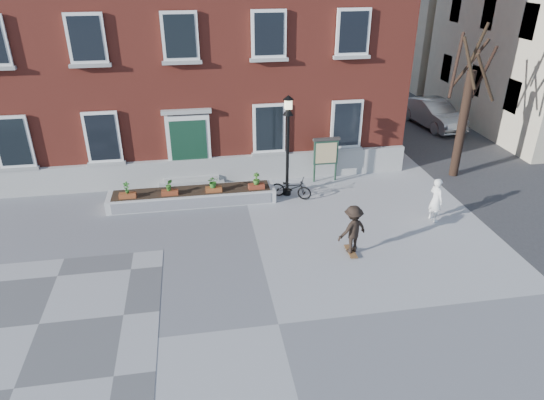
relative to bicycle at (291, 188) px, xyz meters
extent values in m
plane|color=#969699|center=(-1.75, -7.02, -0.42)|extent=(100.00, 100.00, 0.00)
cube|color=#525255|center=(-7.75, -6.02, -0.41)|extent=(6.00, 6.00, 0.01)
imported|color=black|center=(0.00, 0.00, 0.00)|extent=(1.67, 1.20, 0.83)
imported|color=#ABADAF|center=(9.34, 7.36, 0.31)|extent=(2.16, 4.57, 1.45)
imported|color=white|center=(4.60, -2.54, 0.37)|extent=(0.51, 0.65, 1.58)
cube|color=maroon|center=(-3.75, 6.98, 5.58)|extent=(18.00, 10.00, 12.00)
cube|color=#ABABA5|center=(-3.75, 1.86, 0.13)|extent=(18.00, 0.24, 1.10)
cube|color=gray|center=(-3.75, 1.73, -0.32)|extent=(2.60, 0.80, 0.20)
cube|color=#AAAAA5|center=(-3.75, 1.88, -0.12)|extent=(2.20, 0.50, 0.20)
cube|color=white|center=(-3.75, 1.90, 1.23)|extent=(1.70, 0.12, 2.50)
cube|color=#133624|center=(-3.75, 1.85, 1.13)|extent=(1.40, 0.06, 2.30)
cube|color=#A9A9A4|center=(-3.75, 1.86, 2.63)|extent=(1.90, 0.25, 0.15)
cube|color=silver|center=(-10.15, 1.88, 1.78)|extent=(1.30, 0.10, 2.00)
cube|color=black|center=(-10.15, 1.83, 1.78)|extent=(1.08, 0.04, 1.78)
cube|color=gray|center=(-10.15, 1.82, 0.72)|extent=(1.44, 0.20, 0.12)
cube|color=white|center=(-6.95, 1.88, 1.78)|extent=(1.30, 0.10, 2.00)
cube|color=black|center=(-6.95, 1.83, 1.78)|extent=(1.08, 0.04, 1.78)
cube|color=#A6A6A1|center=(-6.95, 1.82, 0.72)|extent=(1.44, 0.20, 0.12)
cube|color=white|center=(-6.95, 1.88, 5.38)|extent=(1.30, 0.10, 1.70)
cube|color=black|center=(-6.95, 1.83, 5.38)|extent=(1.08, 0.04, 1.48)
cube|color=gray|center=(-6.95, 1.82, 4.47)|extent=(1.44, 0.20, 0.12)
cube|color=silver|center=(-3.75, 1.88, 5.38)|extent=(1.30, 0.10, 1.70)
cube|color=black|center=(-3.75, 1.83, 5.38)|extent=(1.08, 0.04, 1.48)
cube|color=#9B9B96|center=(-3.75, 1.82, 4.47)|extent=(1.44, 0.20, 0.12)
cube|color=white|center=(-0.55, 1.88, 1.78)|extent=(1.30, 0.10, 2.00)
cube|color=black|center=(-0.55, 1.83, 1.78)|extent=(1.08, 0.04, 1.78)
cube|color=#A6A7A1|center=(-0.55, 1.82, 0.72)|extent=(1.44, 0.20, 0.12)
cube|color=white|center=(-0.55, 1.88, 5.38)|extent=(1.30, 0.10, 1.70)
cube|color=black|center=(-0.55, 1.83, 5.38)|extent=(1.08, 0.04, 1.48)
cube|color=#A9A9A4|center=(-0.55, 1.82, 4.47)|extent=(1.44, 0.20, 0.12)
cube|color=white|center=(2.65, 1.88, 1.78)|extent=(1.30, 0.10, 2.00)
cube|color=black|center=(2.65, 1.83, 1.78)|extent=(1.08, 0.04, 1.78)
cube|color=#9F9F9A|center=(2.65, 1.82, 0.72)|extent=(1.44, 0.20, 0.12)
cube|color=white|center=(2.65, 1.88, 5.38)|extent=(1.30, 0.10, 1.70)
cube|color=black|center=(2.65, 1.83, 5.38)|extent=(1.08, 0.04, 1.48)
cube|color=#AAABA5|center=(2.65, 1.82, 4.47)|extent=(1.44, 0.20, 0.12)
cube|color=silver|center=(-3.75, 0.18, -0.17)|extent=(6.20, 1.10, 0.50)
cube|color=#B7B7B7|center=(-3.75, -0.38, -0.17)|extent=(5.80, 0.02, 0.40)
cube|color=black|center=(-3.75, 0.18, 0.08)|extent=(5.80, 0.90, 0.06)
cube|color=brown|center=(-6.05, -0.07, 0.18)|extent=(0.60, 0.25, 0.20)
imported|color=#255D1C|center=(-6.05, -0.07, 0.51)|extent=(0.24, 0.24, 0.45)
cube|color=brown|center=(-4.55, -0.07, 0.18)|extent=(0.60, 0.25, 0.20)
imported|color=#306B20|center=(-4.55, -0.07, 0.51)|extent=(0.25, 0.25, 0.45)
cube|color=brown|center=(-2.95, -0.07, 0.18)|extent=(0.60, 0.25, 0.20)
imported|color=#29661E|center=(-2.95, -0.07, 0.51)|extent=(0.40, 0.40, 0.45)
cube|color=maroon|center=(-1.35, -0.07, 0.18)|extent=(0.60, 0.25, 0.20)
imported|color=#34661E|center=(-1.35, -0.07, 0.51)|extent=(0.25, 0.25, 0.45)
cylinder|color=black|center=(7.25, 0.98, 1.78)|extent=(0.36, 0.36, 4.40)
cylinder|color=black|center=(7.76, 0.98, 3.87)|extent=(0.12, 1.12, 2.23)
cylinder|color=black|center=(7.42, 1.51, 4.14)|extent=(1.18, 0.49, 1.97)
cylinder|color=black|center=(6.76, 1.34, 4.13)|extent=(0.88, 1.14, 2.35)
cylinder|color=black|center=(6.95, 0.76, 4.31)|extent=(0.60, 0.77, 1.90)
cylinder|color=#312216|center=(7.45, 0.36, 3.82)|extent=(1.39, 0.55, 1.95)
cylinder|color=black|center=(7.41, 1.12, 4.96)|extent=(0.43, 0.48, 1.58)
cube|color=#39393C|center=(10.25, 10.98, -0.41)|extent=(8.00, 36.00, 0.01)
cube|color=black|center=(11.29, 3.78, 2.08)|extent=(0.08, 1.00, 1.50)
cube|color=black|center=(11.29, 6.98, 2.08)|extent=(0.08, 1.00, 1.50)
cube|color=black|center=(11.29, 10.18, 2.08)|extent=(0.08, 1.00, 1.50)
cube|color=black|center=(11.29, 3.78, 5.38)|extent=(0.08, 1.00, 1.50)
cube|color=black|center=(11.29, 6.98, 5.38)|extent=(0.08, 1.00, 1.50)
cube|color=black|center=(11.29, 10.18, 5.38)|extent=(0.08, 1.00, 1.50)
cylinder|color=black|center=(-0.10, 0.31, -0.32)|extent=(0.32, 0.32, 0.20)
cylinder|color=black|center=(-0.10, 0.31, 1.18)|extent=(0.12, 0.12, 3.20)
cone|color=black|center=(-0.10, 0.31, 2.93)|extent=(0.40, 0.40, 0.30)
cube|color=#FCF4BA|center=(-0.10, 0.31, 3.18)|extent=(0.24, 0.24, 0.34)
cone|color=black|center=(-0.10, 0.31, 3.43)|extent=(0.40, 0.40, 0.16)
cylinder|color=#1B3623|center=(1.23, 1.31, 0.48)|extent=(0.08, 0.08, 1.80)
cylinder|color=#172F20|center=(2.13, 1.31, 0.48)|extent=(0.08, 0.08, 1.80)
cube|color=#1B3729|center=(1.68, 1.31, 0.83)|extent=(1.00, 0.10, 1.00)
cube|color=beige|center=(1.68, 1.25, 0.83)|extent=(0.85, 0.02, 0.85)
cube|color=#3B3533|center=(1.68, 1.31, 1.40)|extent=(1.10, 0.16, 0.10)
cube|color=brown|center=(1.07, -4.14, -0.36)|extent=(0.22, 0.78, 0.03)
cylinder|color=black|center=(0.98, -4.42, -0.39)|extent=(0.03, 0.05, 0.05)
cylinder|color=black|center=(1.16, -4.42, -0.39)|extent=(0.03, 0.05, 0.05)
cylinder|color=black|center=(0.98, -3.86, -0.39)|extent=(0.03, 0.05, 0.05)
cylinder|color=black|center=(1.16, -3.86, -0.39)|extent=(0.03, 0.05, 0.05)
imported|color=black|center=(1.07, -4.14, 0.44)|extent=(1.16, 0.91, 1.57)
camera|label=1|loc=(-3.48, -16.40, 7.93)|focal=32.00mm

